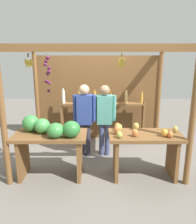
# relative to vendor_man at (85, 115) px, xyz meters

# --- Properties ---
(ground_plane) EXTENTS (12.00, 12.00, 0.00)m
(ground_plane) POSITION_rel_vendor_man_xyz_m (0.28, -0.02, -0.94)
(ground_plane) COLOR slate
(ground_plane) RESTS_ON ground
(market_stall) EXTENTS (3.18, 2.27, 2.34)m
(market_stall) POSITION_rel_vendor_man_xyz_m (0.27, 0.48, 0.44)
(market_stall) COLOR brown
(market_stall) RESTS_ON ground
(fruit_counter_left) EXTENTS (1.29, 0.70, 1.12)m
(fruit_counter_left) POSITION_rel_vendor_man_xyz_m (-0.57, -0.84, -0.17)
(fruit_counter_left) COLOR brown
(fruit_counter_left) RESTS_ON ground
(fruit_counter_right) EXTENTS (1.29, 0.66, 0.97)m
(fruit_counter_right) POSITION_rel_vendor_man_xyz_m (1.10, -0.83, -0.32)
(fruit_counter_right) COLOR brown
(fruit_counter_right) RESTS_ON ground
(bottle_shelf_unit) EXTENTS (2.04, 0.22, 1.36)m
(bottle_shelf_unit) POSITION_rel_vendor_man_xyz_m (0.37, 0.79, -0.13)
(bottle_shelf_unit) COLOR brown
(bottle_shelf_unit) RESTS_ON ground
(vendor_man) EXTENTS (0.48, 0.21, 1.57)m
(vendor_man) POSITION_rel_vendor_man_xyz_m (0.00, 0.00, 0.00)
(vendor_man) COLOR #2F2F40
(vendor_man) RESTS_ON ground
(vendor_woman) EXTENTS (0.48, 0.21, 1.55)m
(vendor_woman) POSITION_rel_vendor_man_xyz_m (0.42, 0.05, -0.01)
(vendor_woman) COLOR #434D76
(vendor_woman) RESTS_ON ground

